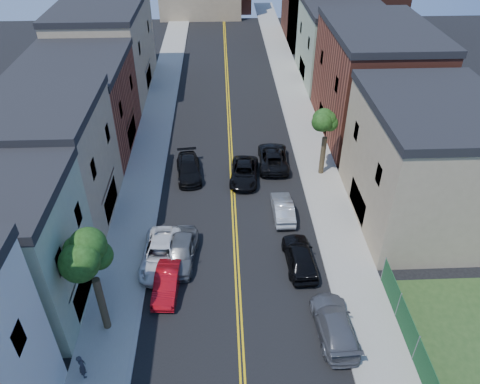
{
  "coord_description": "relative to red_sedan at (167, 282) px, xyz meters",
  "views": [
    {
      "loc": [
        -0.76,
        -3.94,
        22.76
      ],
      "look_at": [
        0.48,
        24.77,
        2.0
      ],
      "focal_mm": 34.52,
      "sensor_mm": 36.0,
      "label": 1
    }
  ],
  "objects": [
    {
      "name": "white_pickup",
      "position": [
        -0.63,
        2.53,
        0.07
      ],
      "size": [
        2.71,
        5.57,
        1.53
      ],
      "primitive_type": "imported",
      "rotation": [
        0.0,
        0.0,
        -0.03
      ],
      "color": "silver",
      "rests_on": "ground"
    },
    {
      "name": "red_sedan",
      "position": [
        0.0,
        0.0,
        0.0
      ],
      "size": [
        1.74,
        4.31,
        1.39
      ],
      "primitive_type": "imported",
      "rotation": [
        0.0,
        0.0,
        -0.06
      ],
      "color": "#B00B14",
      "rests_on": "ground"
    },
    {
      "name": "pedestrian_left",
      "position": [
        -3.94,
        -6.08,
        0.26
      ],
      "size": [
        0.56,
        0.69,
        1.62
      ],
      "primitive_type": "imported",
      "rotation": [
        0.0,
        0.0,
        1.9
      ],
      "color": "#27282F",
      "rests_on": "sidewalk_left"
    },
    {
      "name": "bldg_left_brick",
      "position": [
        -9.43,
        19.12,
        3.3
      ],
      "size": [
        9.0,
        12.0,
        8.0
      ],
      "primitive_type": "cube",
      "color": "brown",
      "rests_on": "ground"
    },
    {
      "name": "bldg_left_tan_far",
      "position": [
        -9.43,
        33.12,
        4.05
      ],
      "size": [
        9.0,
        16.0,
        9.5
      ],
      "primitive_type": "cube",
      "color": "#998466",
      "rests_on": "ground"
    },
    {
      "name": "silver_car_right",
      "position": [
        8.37,
        7.37,
        0.01
      ],
      "size": [
        1.55,
        4.31,
        1.42
      ],
      "primitive_type": "imported",
      "rotation": [
        0.0,
        0.0,
        3.15
      ],
      "color": "#AFB2B7",
      "rests_on": "ground"
    },
    {
      "name": "sidewalk_left",
      "position": [
        -3.33,
        23.12,
        -0.62
      ],
      "size": [
        3.2,
        100.0,
        0.15
      ],
      "primitive_type": "cube",
      "color": "gray",
      "rests_on": "ground"
    },
    {
      "name": "bldg_right_brick",
      "position": [
        18.57,
        21.12,
        4.3
      ],
      "size": [
        9.0,
        14.0,
        10.0
      ],
      "primitive_type": "cube",
      "color": "brown",
      "rests_on": "ground"
    },
    {
      "name": "grey_car_left",
      "position": [
        0.77,
        2.72,
        0.13
      ],
      "size": [
        2.45,
        5.01,
        1.65
      ],
      "primitive_type": "imported",
      "rotation": [
        0.0,
        0.0,
        -0.11
      ],
      "color": "#53565A",
      "rests_on": "ground"
    },
    {
      "name": "bldg_right_palegrn",
      "position": [
        18.57,
        35.12,
        3.55
      ],
      "size": [
        9.0,
        12.0,
        8.5
      ],
      "primitive_type": "cube",
      "color": "gray",
      "rests_on": "ground"
    },
    {
      "name": "black_car_right",
      "position": [
        8.89,
        1.87,
        0.12
      ],
      "size": [
        2.15,
        4.87,
        1.63
      ],
      "primitive_type": "imported",
      "rotation": [
        0.0,
        0.0,
        3.19
      ],
      "color": "black",
      "rests_on": "ground"
    },
    {
      "name": "bldg_right_tan",
      "position": [
        18.57,
        7.12,
        3.8
      ],
      "size": [
        9.0,
        12.0,
        9.0
      ],
      "primitive_type": "cube",
      "color": "#998466",
      "rests_on": "ground"
    },
    {
      "name": "curb_right",
      "position": [
        10.72,
        23.12,
        -0.62
      ],
      "size": [
        0.3,
        100.0,
        0.15
      ],
      "primitive_type": "cube",
      "color": "gray",
      "rests_on": "ground"
    },
    {
      "name": "black_car_left",
      "position": [
        0.77,
        13.37,
        0.03
      ],
      "size": [
        2.59,
        5.23,
        1.46
      ],
      "primitive_type": "imported",
      "rotation": [
        0.0,
        0.0,
        0.11
      ],
      "color": "black",
      "rests_on": "ground"
    },
    {
      "name": "dark_car_right_far",
      "position": [
        8.37,
        14.87,
        0.08
      ],
      "size": [
        2.78,
        5.68,
        1.55
      ],
      "primitive_type": "imported",
      "rotation": [
        0.0,
        0.0,
        3.1
      ],
      "color": "black",
      "rests_on": "ground"
    },
    {
      "name": "bldg_left_tan_near",
      "position": [
        -9.43,
        8.12,
        3.8
      ],
      "size": [
        9.0,
        10.0,
        9.0
      ],
      "primitive_type": "cube",
      "color": "#998466",
      "rests_on": "ground"
    },
    {
      "name": "grey_car_right",
      "position": [
        10.07,
        -3.81,
        0.06
      ],
      "size": [
        2.35,
        5.32,
        1.52
      ],
      "primitive_type": "imported",
      "rotation": [
        0.0,
        0.0,
        3.18
      ],
      "color": "#54565C",
      "rests_on": "ground"
    },
    {
      "name": "tree_left_mid",
      "position": [
        -3.3,
        -2.87,
        5.89
      ],
      "size": [
        5.2,
        5.2,
        9.29
      ],
      "color": "#312718",
      "rests_on": "sidewalk_left"
    },
    {
      "name": "fence_right",
      "position": [
        14.07,
        -7.38,
        0.4
      ],
      "size": [
        0.04,
        15.0,
        1.9
      ],
      "primitive_type": "cube",
      "color": "#143F1E",
      "rests_on": "sidewalk_right"
    },
    {
      "name": "sidewalk_right",
      "position": [
        12.47,
        23.12,
        -0.62
      ],
      "size": [
        3.2,
        100.0,
        0.15
      ],
      "primitive_type": "cube",
      "color": "gray",
      "rests_on": "ground"
    },
    {
      "name": "tree_right_far",
      "position": [
        12.49,
        13.13,
        5.06
      ],
      "size": [
        4.4,
        4.4,
        8.03
      ],
      "color": "#312718",
      "rests_on": "sidewalk_right"
    },
    {
      "name": "black_suv_lane",
      "position": [
        5.62,
        12.56,
        0.0
      ],
      "size": [
        2.82,
        5.23,
        1.39
      ],
      "primitive_type": "imported",
      "rotation": [
        0.0,
        0.0,
        -0.1
      ],
      "color": "black",
      "rests_on": "ground"
    },
    {
      "name": "curb_left",
      "position": [
        -1.58,
        23.12,
        -0.62
      ],
      "size": [
        0.3,
        100.0,
        0.15
      ],
      "primitive_type": "cube",
      "color": "gray",
      "rests_on": "ground"
    }
  ]
}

